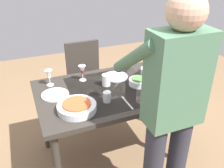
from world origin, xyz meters
TOP-DOWN VIEW (x-y plane):
  - ground_plane at (0.00, 0.00)m, footprint 6.00×6.00m
  - dining_table at (0.00, 0.00)m, footprint 1.32×0.85m
  - chair_near at (0.02, -0.81)m, footprint 0.40×0.40m
  - person_server at (-0.13, 0.69)m, footprint 0.42×0.61m
  - wine_bottle at (-0.40, 0.11)m, footprint 0.07×0.07m
  - wine_glass_left at (0.49, -0.27)m, footprint 0.07×0.07m
  - wine_glass_right at (0.19, -0.26)m, footprint 0.07×0.07m
  - water_cup_near_left at (0.11, 0.17)m, footprint 0.06×0.06m
  - water_cup_near_right at (0.02, -0.08)m, footprint 0.08×0.08m
  - serving_bowl_pasta at (0.37, 0.21)m, footprint 0.30×0.30m
  - side_bowl_salad at (-0.26, 0.02)m, footprint 0.18×0.18m
  - side_bowl_bread at (-0.45, -0.15)m, footprint 0.16×0.16m
  - dinner_plate_near at (0.49, -0.08)m, footprint 0.23×0.23m
  - dinner_plate_far at (-0.12, -0.20)m, footprint 0.23×0.23m
  - table_knife at (-0.03, 0.26)m, footprint 0.02×0.20m

SIDE VIEW (x-z plane):
  - ground_plane at x=0.00m, z-range 0.00..0.00m
  - chair_near at x=0.02m, z-range 0.07..0.98m
  - dining_table at x=0.00m, z-range 0.30..1.06m
  - table_knife at x=-0.03m, z-range 0.77..0.77m
  - dinner_plate_near at x=0.49m, z-range 0.77..0.78m
  - dinner_plate_far at x=-0.12m, z-range 0.77..0.78m
  - serving_bowl_pasta at x=0.37m, z-range 0.77..0.84m
  - side_bowl_salad at x=-0.26m, z-range 0.77..0.84m
  - side_bowl_bread at x=-0.45m, z-range 0.77..0.84m
  - water_cup_near_left at x=0.11m, z-range 0.77..0.86m
  - water_cup_near_right at x=0.02m, z-range 0.77..0.88m
  - wine_glass_left at x=0.49m, z-range 0.80..0.95m
  - wine_glass_right at x=0.19m, z-range 0.80..0.95m
  - wine_bottle at x=-0.40m, z-range 0.73..1.03m
  - person_server at x=-0.13m, z-range 0.12..1.81m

